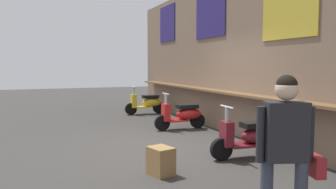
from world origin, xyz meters
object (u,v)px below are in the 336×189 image
object	(u,v)px
shopper_with_handbag	(287,143)
merchandise_crate	(161,161)
scooter_yellow	(147,103)
scooter_maroon	(250,137)
scooter_red	(183,115)

from	to	relation	value
shopper_with_handbag	merchandise_crate	bearing A→B (deg)	27.70
scooter_yellow	scooter_maroon	distance (m)	5.96
scooter_yellow	shopper_with_handbag	world-z (taller)	shopper_with_handbag
scooter_red	shopper_with_handbag	distance (m)	5.72
scooter_red	merchandise_crate	size ratio (longest dim) A/B	3.27
scooter_yellow	scooter_maroon	size ratio (longest dim) A/B	1.00
merchandise_crate	scooter_red	bearing A→B (deg)	150.37
scooter_maroon	merchandise_crate	bearing A→B (deg)	12.89
scooter_yellow	scooter_maroon	bearing A→B (deg)	90.30
scooter_red	scooter_yellow	bearing A→B (deg)	-88.45
scooter_yellow	merchandise_crate	world-z (taller)	scooter_yellow
scooter_yellow	merchandise_crate	size ratio (longest dim) A/B	3.27
scooter_maroon	shopper_with_handbag	distance (m)	2.98
scooter_yellow	shopper_with_handbag	size ratio (longest dim) A/B	0.88
scooter_red	merchandise_crate	distance (m)	3.73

